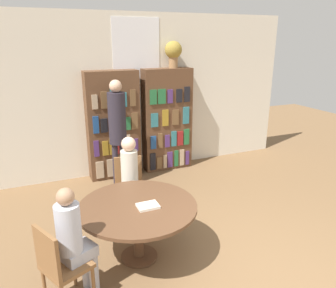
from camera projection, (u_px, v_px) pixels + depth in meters
name	position (u px, v px, depth m)	size (l,w,h in m)	color
wall_back	(137.00, 95.00, 6.28)	(6.40, 0.07, 3.00)	beige
bookshelf_left	(113.00, 126.00, 6.06)	(0.96, 0.34, 2.00)	brown
bookshelf_right	(167.00, 120.00, 6.47)	(0.96, 0.34, 2.00)	brown
flower_vase	(173.00, 52.00, 6.12)	(0.32, 0.32, 0.49)	#997047
reading_table	(138.00, 212.00, 3.79)	(1.38, 1.38, 0.71)	brown
chair_near_camera	(59.00, 264.00, 3.10)	(0.53, 0.53, 0.90)	brown
chair_left_side	(129.00, 184.00, 4.78)	(0.47, 0.47, 0.90)	brown
seated_reader_left	(130.00, 176.00, 4.54)	(0.29, 0.38, 1.27)	beige
seated_reader_right	(74.00, 238.00, 3.17)	(0.39, 0.35, 1.24)	#B2B7C6
librarian_standing	(117.00, 123.00, 5.55)	(0.30, 0.57, 1.90)	#28232D
open_book_on_table	(148.00, 206.00, 3.71)	(0.24, 0.18, 0.03)	silver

